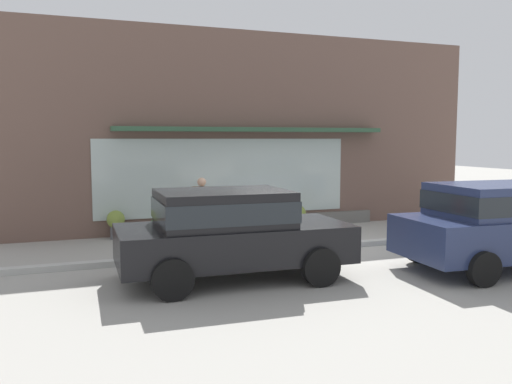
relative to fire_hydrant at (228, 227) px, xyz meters
name	(u,v)px	position (x,y,z in m)	size (l,w,h in m)	color
ground_plane	(298,249)	(1.40, -0.87, -0.46)	(60.00, 60.00, 0.00)	#9E9B93
curb_strip	(302,248)	(1.40, -1.07, -0.40)	(14.00, 0.24, 0.12)	#B2B2AD
storefront	(250,134)	(1.38, 2.31, 2.21)	(14.00, 0.81, 5.47)	brown
fire_hydrant	(228,227)	(0.00, 0.00, 0.00)	(0.40, 0.37, 0.92)	red
pedestrian_with_handbag	(203,205)	(-0.45, 0.63, 0.46)	(0.56, 0.46, 1.59)	#475675
parked_car_navy	(502,222)	(4.29, -3.94, 0.47)	(4.16, 2.20, 1.67)	navy
parked_car_black	(229,229)	(-0.87, -2.86, 0.46)	(4.16, 2.14, 1.62)	black
potted_plant_near_hydrant	(116,222)	(-2.39, 1.83, -0.03)	(0.45, 0.45, 0.73)	#4C4C51
potted_plant_window_right	(297,216)	(2.64, 1.89, -0.13)	(0.51, 0.51, 0.65)	#9E6042
potted_plant_window_left	(156,227)	(-1.36, 2.00, -0.23)	(0.30, 0.30, 0.44)	#9E6042
potted_plant_by_entrance	(215,222)	(0.22, 1.96, -0.19)	(0.39, 0.39, 0.54)	#33473D
potted_plant_trailing_edge	(267,220)	(1.65, 1.68, -0.16)	(0.24, 0.24, 0.59)	#33473D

